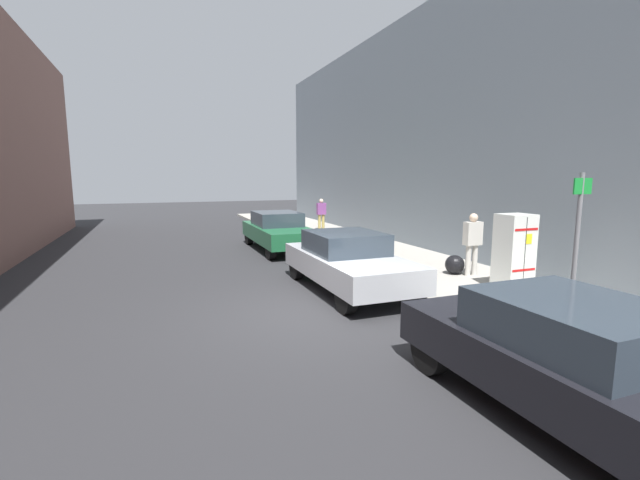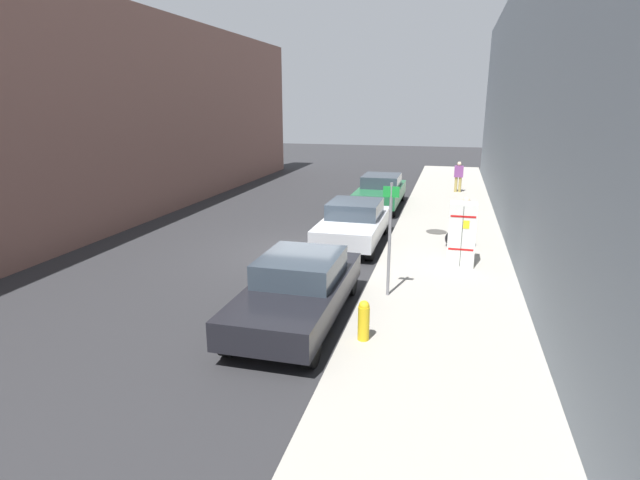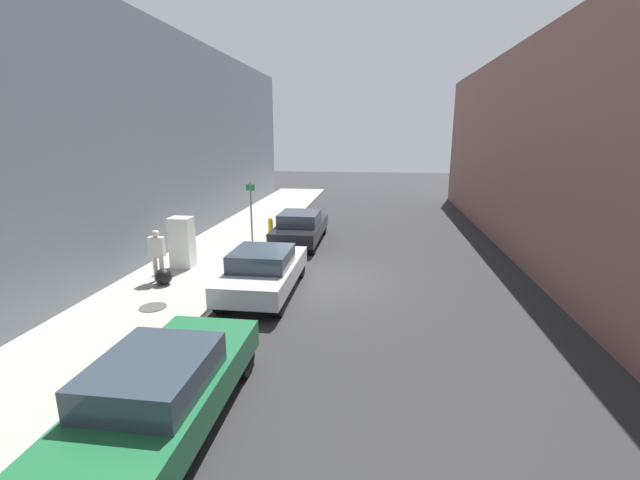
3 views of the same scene
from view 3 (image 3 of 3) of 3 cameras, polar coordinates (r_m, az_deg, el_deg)
name	(u,v)px [view 3 (image 3 of 3)]	position (r m, az deg, el deg)	size (l,w,h in m)	color
ground_plane	(318,280)	(13.87, -0.24, -5.41)	(80.00, 80.00, 0.00)	#28282B
sidewalk_slab	(190,273)	(15.05, -16.96, -4.21)	(3.64, 44.00, 0.13)	#9E998E
building_facade_near	(103,144)	(15.64, -27.00, 11.37)	(1.58, 39.60, 8.59)	slate
building_facade_across	(591,158)	(14.23, 32.38, 9.20)	(1.54, 37.40, 7.90)	#7F564C
discarded_refrigerator	(182,242)	(15.32, -17.91, -0.31)	(0.73, 0.62, 1.74)	silver
manhole_cover	(153,307)	(12.30, -21.40, -8.34)	(0.70, 0.70, 0.02)	#47443F
street_sign_post	(251,212)	(17.14, -9.16, 3.72)	(0.36, 0.07, 2.63)	slate
fire_hydrant	(270,226)	(19.56, -6.62, 1.89)	(0.22, 0.22, 0.79)	gold
trash_bag	(164,277)	(13.89, -20.13, -4.60)	(0.51, 0.51, 0.51)	black
pedestrian_walking_far	(157,252)	(14.08, -20.88, -1.51)	(0.47, 0.22, 1.63)	beige
parked_sedan_green	(161,391)	(7.46, -20.41, -18.40)	(1.78, 4.63, 1.40)	#1E6038
parked_sedan_silver	(264,270)	(12.67, -7.52, -4.03)	(1.84, 4.31, 1.39)	silver
parked_sedan_dark	(300,227)	(18.40, -2.63, 1.76)	(1.82, 4.64, 1.37)	black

